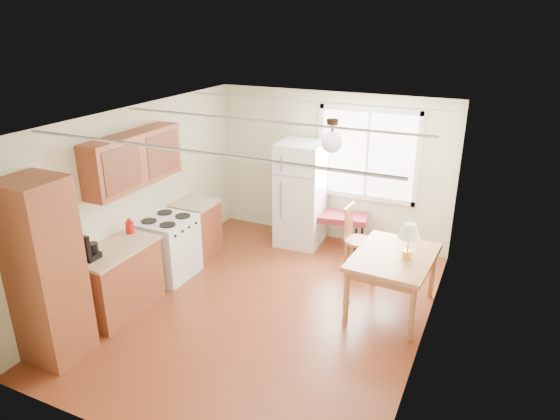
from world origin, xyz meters
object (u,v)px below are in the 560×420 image
Objects in this scene: refrigerator at (300,194)px; chair at (353,233)px; bench at (328,217)px; dining_table at (393,262)px.

refrigerator is 1.20m from chair.
bench is 0.78m from chair.
refrigerator reaches higher than bench.
dining_table is (1.88, -1.42, -0.18)m from refrigerator.
bench is (0.48, 0.06, -0.34)m from refrigerator.
refrigerator reaches higher than dining_table.
chair is (-0.82, 0.96, -0.13)m from dining_table.
chair is (0.58, -0.52, 0.03)m from bench.
refrigerator reaches higher than chair.
refrigerator is 1.32× the size of dining_table.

